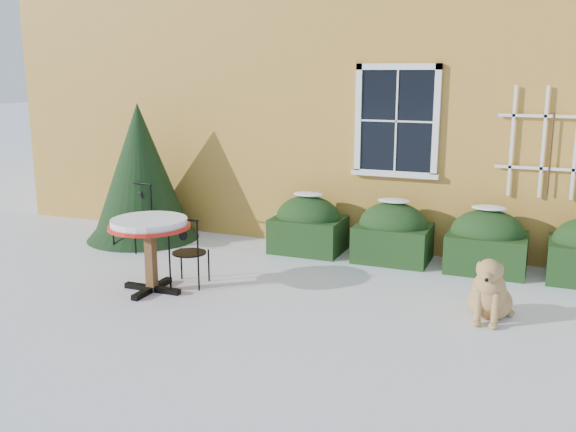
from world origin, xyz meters
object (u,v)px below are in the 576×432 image
at_px(evergreen_shrub, 141,185).
at_px(patio_chair_far, 134,216).
at_px(patio_chair_near, 188,251).
at_px(bistro_table, 149,231).
at_px(dog, 490,294).

height_order(evergreen_shrub, patio_chair_far, evergreen_shrub).
bearing_deg(patio_chair_near, patio_chair_far, -45.95).
height_order(evergreen_shrub, bistro_table, evergreen_shrub).
distance_m(evergreen_shrub, patio_chair_far, 0.74).
relative_size(evergreen_shrub, patio_chair_far, 2.18).
height_order(patio_chair_near, dog, patio_chair_near).
relative_size(evergreen_shrub, dog, 2.59).
distance_m(patio_chair_far, dog, 5.44).
xyz_separation_m(evergreen_shrub, bistro_table, (1.62, -2.17, -0.11)).
bearing_deg(patio_chair_far, patio_chair_near, -32.20).
relative_size(bistro_table, patio_chair_far, 0.99).
relative_size(patio_chair_near, dog, 1.07).
relative_size(bistro_table, patio_chair_near, 1.10).
height_order(patio_chair_far, dog, patio_chair_far).
bearing_deg(dog, patio_chair_near, -174.20).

